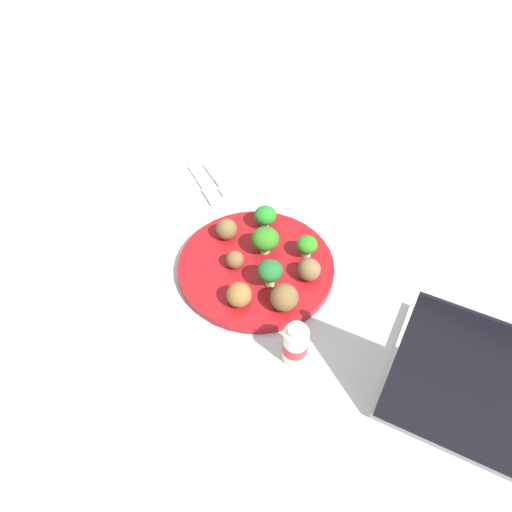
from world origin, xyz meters
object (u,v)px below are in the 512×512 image
(plate, at_px, (256,267))
(napkin, at_px, (209,183))
(broccoli_floret_back_right, at_px, (270,271))
(meatball_front_left, at_px, (227,229))
(meatball_back_left, at_px, (309,270))
(knife, at_px, (203,186))
(broccoli_floret_back_left, at_px, (265,216))
(fork, at_px, (218,181))
(broccoli_floret_front_left, at_px, (307,245))
(meatball_mid_left, at_px, (239,295))
(meatball_near_rim, at_px, (235,260))
(yogurt_bottle, at_px, (295,344))
(meatball_far_rim, at_px, (284,297))
(broccoli_floret_front_right, at_px, (265,239))
(laptop, at_px, (506,401))

(plate, relative_size, napkin, 1.65)
(broccoli_floret_back_right, bearing_deg, meatball_front_left, -171.76)
(meatball_back_left, relative_size, knife, 0.28)
(broccoli_floret_back_left, distance_m, fork, 0.18)
(broccoli_floret_back_left, bearing_deg, broccoli_floret_front_left, 17.93)
(meatball_mid_left, bearing_deg, broccoli_floret_back_right, 101.66)
(knife, bearing_deg, fork, 93.16)
(meatball_mid_left, height_order, napkin, meatball_mid_left)
(meatball_back_left, relative_size, meatball_near_rim, 1.24)
(meatball_near_rim, distance_m, yogurt_bottle, 0.20)
(broccoli_floret_back_left, height_order, broccoli_floret_front_left, broccoli_floret_back_left)
(meatball_far_rim, bearing_deg, fork, 174.66)
(yogurt_bottle, bearing_deg, broccoli_floret_front_right, 165.60)
(meatball_back_left, distance_m, fork, 0.33)
(broccoli_floret_back_right, xyz_separation_m, yogurt_bottle, (0.14, -0.03, -0.01))
(napkin, bearing_deg, broccoli_floret_front_right, 2.90)
(meatball_back_left, height_order, knife, meatball_back_left)
(plate, xyz_separation_m, knife, (-0.25, -0.00, -0.00))
(broccoli_floret_back_left, bearing_deg, broccoli_floret_back_right, -23.38)
(meatball_far_rim, height_order, knife, meatball_far_rim)
(meatball_far_rim, bearing_deg, meatball_mid_left, -121.46)
(meatball_front_left, relative_size, meatball_near_rim, 1.22)
(plate, bearing_deg, broccoli_floret_front_right, 125.92)
(meatball_near_rim, height_order, yogurt_bottle, yogurt_bottle)
(broccoli_floret_front_left, relative_size, meatball_mid_left, 0.99)
(meatball_mid_left, relative_size, fork, 0.35)
(plate, height_order, broccoli_floret_back_left, broccoli_floret_back_left)
(napkin, relative_size, yogurt_bottle, 2.18)
(meatball_near_rim, xyz_separation_m, fork, (-0.25, 0.07, -0.02))
(broccoli_floret_back_right, xyz_separation_m, laptop, (0.34, 0.19, -0.01))
(plate, bearing_deg, laptop, 25.65)
(plate, xyz_separation_m, yogurt_bottle, (0.19, -0.03, 0.03))
(broccoli_floret_back_left, relative_size, meatball_near_rim, 1.38)
(napkin, bearing_deg, broccoli_floret_back_right, -2.81)
(broccoli_floret_back_left, relative_size, napkin, 0.26)
(knife, relative_size, yogurt_bottle, 1.86)
(broccoli_floret_front_right, height_order, meatball_near_rim, broccoli_floret_front_right)
(broccoli_floret_front_left, height_order, napkin, broccoli_floret_front_left)
(meatball_back_left, relative_size, laptop, 0.10)
(broccoli_floret_back_left, xyz_separation_m, laptop, (0.48, 0.13, -0.00))
(meatball_far_rim, relative_size, yogurt_bottle, 0.60)
(broccoli_floret_back_left, height_order, fork, broccoli_floret_back_left)
(meatball_mid_left, relative_size, yogurt_bottle, 0.55)
(broccoli_floret_front_right, distance_m, meatball_near_rim, 0.07)
(fork, bearing_deg, plate, -7.59)
(broccoli_floret_front_left, relative_size, fork, 0.35)
(laptop, bearing_deg, napkin, -165.20)
(meatball_front_left, height_order, fork, meatball_front_left)
(broccoli_floret_front_right, height_order, broccoli_floret_back_left, broccoli_floret_front_right)
(broccoli_floret_back_left, xyz_separation_m, napkin, (-0.18, -0.04, -0.04))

